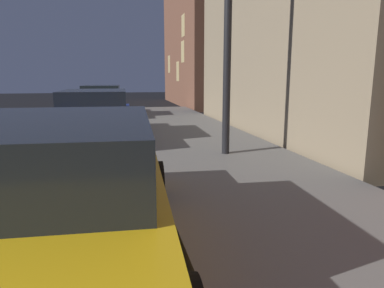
{
  "coord_description": "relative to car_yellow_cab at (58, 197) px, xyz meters",
  "views": [
    {
      "loc": [
        3.39,
        -1.05,
        1.79
      ],
      "look_at": [
        4.16,
        2.43,
        1.09
      ],
      "focal_mm": 32.53,
      "sensor_mm": 36.0,
      "label": 1
    }
  ],
  "objects": [
    {
      "name": "building_far",
      "position": [
        8.25,
        19.16,
        3.36
      ],
      "size": [
        7.61,
        10.43,
        8.16
      ],
      "color": "brown",
      "rests_on": "ground"
    },
    {
      "name": "car_blue",
      "position": [
        0.0,
        6.56,
        0.0
      ],
      "size": [
        2.22,
        4.49,
        1.43
      ],
      "color": "navy",
      "rests_on": "ground"
    },
    {
      "name": "car_green",
      "position": [
        -0.0,
        12.24,
        -0.02
      ],
      "size": [
        2.06,
        4.07,
        1.43
      ],
      "color": "#19592D",
      "rests_on": "ground"
    },
    {
      "name": "car_yellow_cab",
      "position": [
        0.0,
        0.0,
        0.0
      ],
      "size": [
        2.32,
        4.64,
        1.43
      ],
      "color": "gold",
      "rests_on": "ground"
    }
  ]
}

